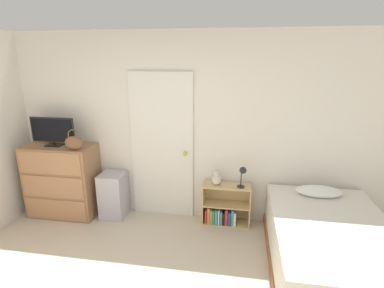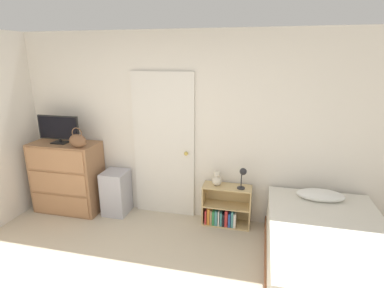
{
  "view_description": "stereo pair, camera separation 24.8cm",
  "coord_description": "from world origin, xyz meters",
  "px_view_note": "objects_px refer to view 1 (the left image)",
  "views": [
    {
      "loc": [
        0.99,
        -1.59,
        2.23
      ],
      "look_at": [
        0.39,
        2.01,
        1.15
      ],
      "focal_mm": 28.0,
      "sensor_mm": 36.0,
      "label": 1
    },
    {
      "loc": [
        1.23,
        -1.54,
        2.23
      ],
      "look_at": [
        0.39,
        2.01,
        1.15
      ],
      "focal_mm": 28.0,
      "sensor_mm": 36.0,
      "label": 2
    }
  ],
  "objects_px": {
    "handbag": "(74,143)",
    "bed": "(330,248)",
    "teddy_bear": "(217,179)",
    "desk_lamp": "(243,173)",
    "bookshelf": "(224,209)",
    "tv": "(53,131)",
    "dresser": "(63,180)",
    "storage_bin": "(114,195)"
  },
  "relations": [
    {
      "from": "handbag",
      "to": "bed",
      "type": "distance_m",
      "value": 3.28
    },
    {
      "from": "teddy_bear",
      "to": "desk_lamp",
      "type": "distance_m",
      "value": 0.36
    },
    {
      "from": "teddy_bear",
      "to": "desk_lamp",
      "type": "relative_size",
      "value": 0.7
    },
    {
      "from": "teddy_bear",
      "to": "bookshelf",
      "type": "bearing_deg",
      "value": 0.14
    },
    {
      "from": "tv",
      "to": "desk_lamp",
      "type": "distance_m",
      "value": 2.62
    },
    {
      "from": "bookshelf",
      "to": "desk_lamp",
      "type": "distance_m",
      "value": 0.61
    },
    {
      "from": "dresser",
      "to": "bed",
      "type": "height_order",
      "value": "dresser"
    },
    {
      "from": "tv",
      "to": "bed",
      "type": "distance_m",
      "value": 3.7
    },
    {
      "from": "bed",
      "to": "dresser",
      "type": "bearing_deg",
      "value": 168.72
    },
    {
      "from": "tv",
      "to": "bookshelf",
      "type": "relative_size",
      "value": 0.97
    },
    {
      "from": "handbag",
      "to": "storage_bin",
      "type": "xyz_separation_m",
      "value": [
        0.4,
        0.21,
        -0.81
      ]
    },
    {
      "from": "bed",
      "to": "bookshelf",
      "type": "bearing_deg",
      "value": 145.42
    },
    {
      "from": "bookshelf",
      "to": "desk_lamp",
      "type": "bearing_deg",
      "value": -9.07
    },
    {
      "from": "tv",
      "to": "handbag",
      "type": "relative_size",
      "value": 2.26
    },
    {
      "from": "handbag",
      "to": "teddy_bear",
      "type": "distance_m",
      "value": 1.93
    },
    {
      "from": "desk_lamp",
      "to": "bed",
      "type": "xyz_separation_m",
      "value": [
        0.93,
        -0.77,
        -0.48
      ]
    },
    {
      "from": "tv",
      "to": "storage_bin",
      "type": "distance_m",
      "value": 1.21
    },
    {
      "from": "dresser",
      "to": "desk_lamp",
      "type": "xyz_separation_m",
      "value": [
        2.53,
        0.08,
        0.25
      ]
    },
    {
      "from": "dresser",
      "to": "tv",
      "type": "xyz_separation_m",
      "value": [
        -0.05,
        -0.01,
        0.73
      ]
    },
    {
      "from": "dresser",
      "to": "bookshelf",
      "type": "xyz_separation_m",
      "value": [
        2.3,
        0.11,
        -0.31
      ]
    },
    {
      "from": "handbag",
      "to": "storage_bin",
      "type": "height_order",
      "value": "handbag"
    },
    {
      "from": "dresser",
      "to": "bookshelf",
      "type": "distance_m",
      "value": 2.32
    },
    {
      "from": "tv",
      "to": "desk_lamp",
      "type": "xyz_separation_m",
      "value": [
        2.57,
        0.08,
        -0.47
      ]
    },
    {
      "from": "handbag",
      "to": "bookshelf",
      "type": "relative_size",
      "value": 0.43
    },
    {
      "from": "storage_bin",
      "to": "teddy_bear",
      "type": "relative_size",
      "value": 3.16
    },
    {
      "from": "tv",
      "to": "storage_bin",
      "type": "bearing_deg",
      "value": 4.88
    },
    {
      "from": "handbag",
      "to": "bookshelf",
      "type": "height_order",
      "value": "handbag"
    },
    {
      "from": "dresser",
      "to": "teddy_bear",
      "type": "distance_m",
      "value": 2.2
    },
    {
      "from": "dresser",
      "to": "teddy_bear",
      "type": "xyz_separation_m",
      "value": [
        2.19,
        0.11,
        0.13
      ]
    },
    {
      "from": "dresser",
      "to": "storage_bin",
      "type": "height_order",
      "value": "dresser"
    },
    {
      "from": "tv",
      "to": "desk_lamp",
      "type": "relative_size",
      "value": 2.17
    },
    {
      "from": "bookshelf",
      "to": "bed",
      "type": "height_order",
      "value": "bed"
    },
    {
      "from": "teddy_bear",
      "to": "bed",
      "type": "distance_m",
      "value": 1.55
    },
    {
      "from": "teddy_bear",
      "to": "desk_lamp",
      "type": "height_order",
      "value": "desk_lamp"
    },
    {
      "from": "bookshelf",
      "to": "teddy_bear",
      "type": "relative_size",
      "value": 3.18
    },
    {
      "from": "bookshelf",
      "to": "storage_bin",
      "type": "bearing_deg",
      "value": -178.08
    },
    {
      "from": "bed",
      "to": "teddy_bear",
      "type": "bearing_deg",
      "value": 147.75
    },
    {
      "from": "teddy_bear",
      "to": "bed",
      "type": "relative_size",
      "value": 0.11
    },
    {
      "from": "handbag",
      "to": "desk_lamp",
      "type": "distance_m",
      "value": 2.23
    },
    {
      "from": "storage_bin",
      "to": "bed",
      "type": "xyz_separation_m",
      "value": [
        2.73,
        -0.75,
        -0.03
      ]
    },
    {
      "from": "handbag",
      "to": "storage_bin",
      "type": "distance_m",
      "value": 0.93
    },
    {
      "from": "bookshelf",
      "to": "tv",
      "type": "bearing_deg",
      "value": -177.1
    }
  ]
}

